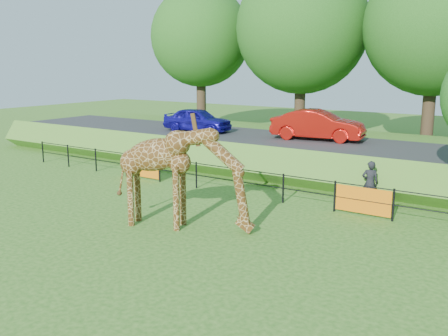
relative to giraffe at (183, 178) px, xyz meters
The scene contains 9 objects.
ground 4.23m from the giraffe, 71.13° to the right, with size 90.00×90.00×0.00m, color #2A6218.
giraffe is the anchor object (origin of this frame).
perimeter_fence 4.60m from the giraffe, 73.56° to the left, with size 28.07×0.10×1.10m, color black, non-canonical shape.
embankment 11.90m from the giraffe, 83.87° to the left, with size 40.00×9.00×1.30m, color #2A6218.
road 10.37m from the giraffe, 82.98° to the left, with size 40.00×5.00×0.12m, color #2A2A2D.
car_blue 12.12m from the giraffe, 124.64° to the left, with size 1.52×3.79×1.29m, color #2016B6.
car_red 10.79m from the giraffe, 91.18° to the left, with size 1.54×4.43×1.46m, color #B0130C.
visitor 7.13m from the giraffe, 55.82° to the left, with size 0.59×0.39×1.62m, color black.
bg_tree_line 19.39m from the giraffe, 80.21° to the left, with size 37.30×8.80×11.82m.
Camera 1 is at (8.09, -8.05, 5.06)m, focal length 40.00 mm.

